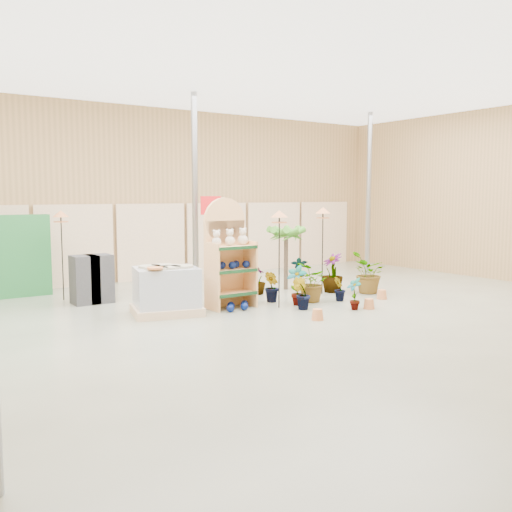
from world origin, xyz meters
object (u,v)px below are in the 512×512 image
at_px(bird_table_front, 279,217).
at_px(potted_plant_2, 313,282).
at_px(display_shelf, 227,257).
at_px(pallet_stack, 166,291).

distance_m(bird_table_front, potted_plant_2, 1.67).
bearing_deg(bird_table_front, potted_plant_2, 5.39).
bearing_deg(potted_plant_2, display_shelf, 161.43).
bearing_deg(display_shelf, potted_plant_2, -18.57).
height_order(bird_table_front, potted_plant_2, bird_table_front).
bearing_deg(bird_table_front, pallet_stack, 161.32).
bearing_deg(pallet_stack, bird_table_front, -4.30).
height_order(display_shelf, potted_plant_2, display_shelf).
bearing_deg(pallet_stack, display_shelf, 12.59).
xyz_separation_m(pallet_stack, bird_table_front, (2.10, -0.71, 1.35)).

